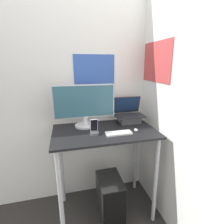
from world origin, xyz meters
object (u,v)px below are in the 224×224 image
(laptop, at_px, (129,116))
(computer_tower, at_px, (110,197))
(mouse, at_px, (136,130))
(cell_phone, at_px, (94,131))
(monitor, at_px, (85,106))
(keyboard, at_px, (119,133))

(laptop, height_order, computer_tower, laptop)
(mouse, distance_m, cell_phone, 0.40)
(monitor, xyz_separation_m, mouse, (0.45, -0.26, -0.20))
(keyboard, bearing_deg, laptop, 54.71)
(keyboard, height_order, mouse, mouse)
(cell_phone, bearing_deg, keyboard, -10.69)
(laptop, relative_size, mouse, 5.94)
(monitor, relative_size, mouse, 11.57)
(keyboard, height_order, computer_tower, keyboard)
(keyboard, relative_size, mouse, 4.54)
(monitor, height_order, cell_phone, monitor)
(cell_phone, relative_size, computer_tower, 0.34)
(monitor, xyz_separation_m, computer_tower, (0.20, -0.25, -0.93))
(mouse, relative_size, cell_phone, 0.36)
(laptop, height_order, monitor, monitor)
(laptop, height_order, cell_phone, laptop)
(computer_tower, bearing_deg, keyboard, -29.31)
(monitor, distance_m, keyboard, 0.45)
(monitor, distance_m, mouse, 0.56)
(laptop, xyz_separation_m, monitor, (-0.48, -0.01, 0.14))
(laptop, height_order, keyboard, laptop)
(laptop, distance_m, computer_tower, 0.88)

